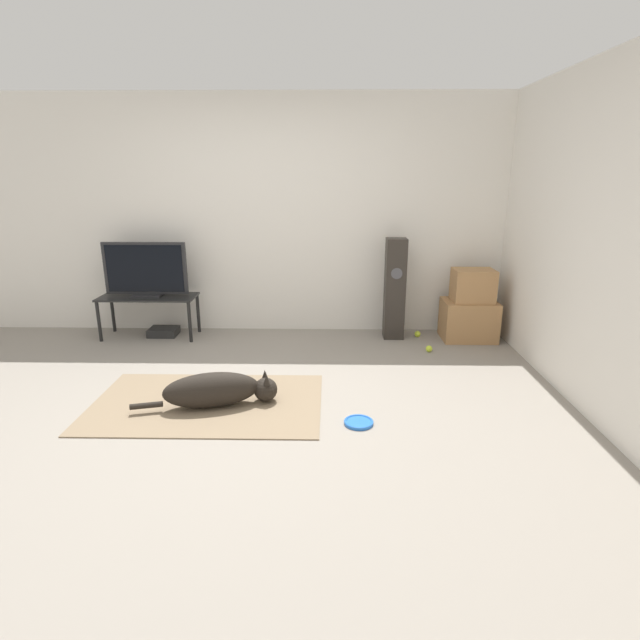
{
  "coord_description": "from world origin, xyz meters",
  "views": [
    {
      "loc": [
        0.67,
        -3.44,
        1.74
      ],
      "look_at": [
        0.58,
        0.92,
        0.45
      ],
      "focal_mm": 28.0,
      "sensor_mm": 36.0,
      "label": 1
    }
  ],
  "objects_px": {
    "tv_stand": "(148,301)",
    "tennis_ball_by_boxes": "(429,349)",
    "frisbee": "(359,422)",
    "tv": "(145,270)",
    "cardboard_box_upper": "(473,286)",
    "tennis_ball_near_speaker": "(417,334)",
    "floor_speaker": "(395,289)",
    "dog": "(218,390)",
    "cardboard_box_lower": "(469,320)",
    "game_console": "(164,332)"
  },
  "relations": [
    {
      "from": "cardboard_box_lower",
      "to": "floor_speaker",
      "type": "relative_size",
      "value": 0.52
    },
    {
      "from": "game_console",
      "to": "frisbee",
      "type": "bearing_deg",
      "value": -44.19
    },
    {
      "from": "cardboard_box_upper",
      "to": "tennis_ball_by_boxes",
      "type": "height_order",
      "value": "cardboard_box_upper"
    },
    {
      "from": "tv",
      "to": "tennis_ball_by_boxes",
      "type": "xyz_separation_m",
      "value": [
        2.98,
        -0.44,
        -0.71
      ]
    },
    {
      "from": "cardboard_box_upper",
      "to": "tennis_ball_near_speaker",
      "type": "distance_m",
      "value": 0.79
    },
    {
      "from": "frisbee",
      "to": "cardboard_box_upper",
      "type": "height_order",
      "value": "cardboard_box_upper"
    },
    {
      "from": "tv",
      "to": "cardboard_box_upper",
      "type": "bearing_deg",
      "value": -0.52
    },
    {
      "from": "tv_stand",
      "to": "tennis_ball_by_boxes",
      "type": "relative_size",
      "value": 15.6
    },
    {
      "from": "floor_speaker",
      "to": "game_console",
      "type": "height_order",
      "value": "floor_speaker"
    },
    {
      "from": "floor_speaker",
      "to": "cardboard_box_lower",
      "type": "bearing_deg",
      "value": -3.1
    },
    {
      "from": "floor_speaker",
      "to": "tennis_ball_by_boxes",
      "type": "xyz_separation_m",
      "value": [
        0.31,
        -0.47,
        -0.51
      ]
    },
    {
      "from": "floor_speaker",
      "to": "tennis_ball_by_boxes",
      "type": "height_order",
      "value": "floor_speaker"
    },
    {
      "from": "tv_stand",
      "to": "tv",
      "type": "bearing_deg",
      "value": 90.0
    },
    {
      "from": "cardboard_box_upper",
      "to": "tv",
      "type": "relative_size",
      "value": 0.48
    },
    {
      "from": "cardboard_box_upper",
      "to": "tennis_ball_near_speaker",
      "type": "xyz_separation_m",
      "value": [
        -0.54,
        0.07,
        -0.56
      ]
    },
    {
      "from": "tennis_ball_by_boxes",
      "to": "tennis_ball_near_speaker",
      "type": "bearing_deg",
      "value": 94.32
    },
    {
      "from": "game_console",
      "to": "cardboard_box_upper",
      "type": "bearing_deg",
      "value": -1.15
    },
    {
      "from": "tv_stand",
      "to": "floor_speaker",
      "type": "bearing_deg",
      "value": 0.69
    },
    {
      "from": "tennis_ball_by_boxes",
      "to": "tennis_ball_near_speaker",
      "type": "xyz_separation_m",
      "value": [
        -0.04,
        0.48,
        0.0
      ]
    },
    {
      "from": "frisbee",
      "to": "tv_stand",
      "type": "xyz_separation_m",
      "value": [
        -2.18,
        1.96,
        0.39
      ]
    },
    {
      "from": "dog",
      "to": "tv",
      "type": "height_order",
      "value": "tv"
    },
    {
      "from": "tv_stand",
      "to": "tennis_ball_near_speaker",
      "type": "distance_m",
      "value": 2.96
    },
    {
      "from": "floor_speaker",
      "to": "tv",
      "type": "bearing_deg",
      "value": -179.37
    },
    {
      "from": "cardboard_box_upper",
      "to": "game_console",
      "type": "bearing_deg",
      "value": 178.85
    },
    {
      "from": "dog",
      "to": "cardboard_box_lower",
      "type": "xyz_separation_m",
      "value": [
        2.36,
        1.7,
        0.07
      ]
    },
    {
      "from": "tennis_ball_by_boxes",
      "to": "cardboard_box_lower",
      "type": "bearing_deg",
      "value": 40.79
    },
    {
      "from": "tennis_ball_by_boxes",
      "to": "cardboard_box_upper",
      "type": "bearing_deg",
      "value": 39.06
    },
    {
      "from": "frisbee",
      "to": "cardboard_box_upper",
      "type": "distance_m",
      "value": 2.4
    },
    {
      "from": "tv_stand",
      "to": "game_console",
      "type": "bearing_deg",
      "value": 17.52
    },
    {
      "from": "frisbee",
      "to": "tv_stand",
      "type": "bearing_deg",
      "value": 138.02
    },
    {
      "from": "tv_stand",
      "to": "tennis_ball_by_boxes",
      "type": "distance_m",
      "value": 3.03
    },
    {
      "from": "dog",
      "to": "tv",
      "type": "xyz_separation_m",
      "value": [
        -1.12,
        1.71,
        0.6
      ]
    },
    {
      "from": "tv_stand",
      "to": "tv",
      "type": "height_order",
      "value": "tv"
    },
    {
      "from": "dog",
      "to": "frisbee",
      "type": "distance_m",
      "value": 1.1
    },
    {
      "from": "tv_stand",
      "to": "game_console",
      "type": "relative_size",
      "value": 3.36
    },
    {
      "from": "dog",
      "to": "cardboard_box_lower",
      "type": "relative_size",
      "value": 1.92
    },
    {
      "from": "cardboard_box_lower",
      "to": "tennis_ball_near_speaker",
      "type": "distance_m",
      "value": 0.56
    },
    {
      "from": "frisbee",
      "to": "tv",
      "type": "bearing_deg",
      "value": 137.98
    },
    {
      "from": "cardboard_box_lower",
      "to": "tennis_ball_by_boxes",
      "type": "relative_size",
      "value": 8.5
    },
    {
      "from": "dog",
      "to": "cardboard_box_upper",
      "type": "bearing_deg",
      "value": 35.42
    },
    {
      "from": "cardboard_box_lower",
      "to": "tv_stand",
      "type": "bearing_deg",
      "value": 179.81
    },
    {
      "from": "floor_speaker",
      "to": "tennis_ball_near_speaker",
      "type": "height_order",
      "value": "floor_speaker"
    },
    {
      "from": "cardboard_box_lower",
      "to": "tennis_ball_near_speaker",
      "type": "relative_size",
      "value": 8.5
    },
    {
      "from": "floor_speaker",
      "to": "tennis_ball_near_speaker",
      "type": "xyz_separation_m",
      "value": [
        0.27,
        0.01,
        -0.51
      ]
    },
    {
      "from": "frisbee",
      "to": "floor_speaker",
      "type": "height_order",
      "value": "floor_speaker"
    },
    {
      "from": "cardboard_box_lower",
      "to": "tv_stand",
      "type": "relative_size",
      "value": 0.55
    },
    {
      "from": "floor_speaker",
      "to": "tv",
      "type": "xyz_separation_m",
      "value": [
        -2.67,
        -0.03,
        0.2
      ]
    },
    {
      "from": "cardboard_box_lower",
      "to": "cardboard_box_upper",
      "type": "height_order",
      "value": "cardboard_box_upper"
    },
    {
      "from": "tv_stand",
      "to": "tv",
      "type": "relative_size",
      "value": 1.16
    },
    {
      "from": "tennis_ball_near_speaker",
      "to": "game_console",
      "type": "bearing_deg",
      "value": -179.98
    }
  ]
}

